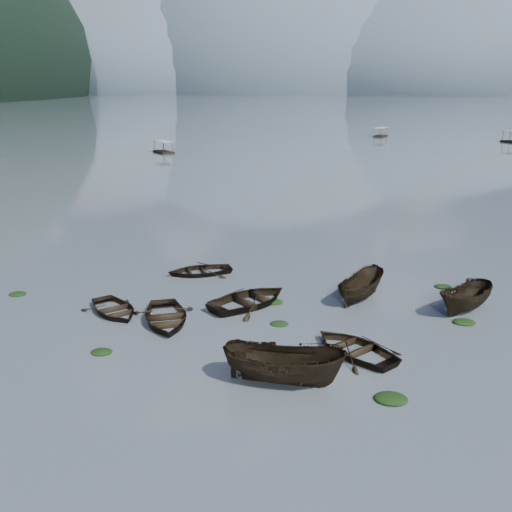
# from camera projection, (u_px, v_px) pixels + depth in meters

# --- Properties ---
(ground_plane) EXTENTS (2400.00, 2400.00, 0.00)m
(ground_plane) POSITION_uv_depth(u_px,v_px,m) (225.00, 395.00, 21.82)
(ground_plane) COLOR #535D67
(haze_mtn_a) EXTENTS (520.00, 520.00, 280.00)m
(haze_mtn_a) POSITION_uv_depth(u_px,v_px,m) (148.00, 93.00, 904.23)
(haze_mtn_a) COLOR #475666
(haze_mtn_a) RESTS_ON ground
(haze_mtn_b) EXTENTS (520.00, 520.00, 340.00)m
(haze_mtn_b) POSITION_uv_depth(u_px,v_px,m) (274.00, 93.00, 885.30)
(haze_mtn_b) COLOR #475666
(haze_mtn_b) RESTS_ON ground
(haze_mtn_c) EXTENTS (520.00, 520.00, 260.00)m
(haze_mtn_c) POSITION_uv_depth(u_px,v_px,m) (405.00, 93.00, 866.38)
(haze_mtn_c) COLOR #475666
(haze_mtn_c) RESTS_ON ground
(rowboat_0) EXTENTS (4.67, 4.79, 0.81)m
(rowboat_0) POSITION_uv_depth(u_px,v_px,m) (114.00, 313.00, 29.71)
(rowboat_0) COLOR black
(rowboat_0) RESTS_ON ground
(rowboat_1) EXTENTS (5.92, 5.93, 1.01)m
(rowboat_1) POSITION_uv_depth(u_px,v_px,m) (250.00, 305.00, 30.83)
(rowboat_1) COLOR black
(rowboat_1) RESTS_ON ground
(rowboat_2) EXTENTS (5.16, 2.51, 1.92)m
(rowboat_2) POSITION_uv_depth(u_px,v_px,m) (283.00, 383.00, 22.71)
(rowboat_2) COLOR black
(rowboat_2) RESTS_ON ground
(rowboat_3) EXTENTS (5.17, 5.19, 0.89)m
(rowboat_3) POSITION_uv_depth(u_px,v_px,m) (354.00, 353.00, 25.27)
(rowboat_3) COLOR black
(rowboat_3) RESTS_ON ground
(rowboat_5) EXTENTS (4.13, 4.28, 1.67)m
(rowboat_5) POSITION_uv_depth(u_px,v_px,m) (465.00, 311.00, 30.01)
(rowboat_5) COLOR black
(rowboat_5) RESTS_ON ground
(rowboat_6) EXTENTS (4.49, 5.30, 0.94)m
(rowboat_6) POSITION_uv_depth(u_px,v_px,m) (165.00, 322.00, 28.56)
(rowboat_6) COLOR black
(rowboat_6) RESTS_ON ground
(rowboat_7) EXTENTS (4.82, 4.19, 0.83)m
(rowboat_7) POSITION_uv_depth(u_px,v_px,m) (200.00, 274.00, 35.90)
(rowboat_7) COLOR black
(rowboat_7) RESTS_ON ground
(rowboat_8) EXTENTS (3.55, 4.56, 1.67)m
(rowboat_8) POSITION_uv_depth(u_px,v_px,m) (360.00, 298.00, 31.76)
(rowboat_8) COLOR black
(rowboat_8) RESTS_ON ground
(weed_clump_1) EXTENTS (0.98, 0.78, 0.21)m
(weed_clump_1) POSITION_uv_depth(u_px,v_px,m) (102.00, 353.00, 25.29)
(weed_clump_1) COLOR black
(weed_clump_1) RESTS_ON ground
(weed_clump_2) EXTENTS (1.27, 1.02, 0.28)m
(weed_clump_2) POSITION_uv_depth(u_px,v_px,m) (391.00, 400.00, 21.48)
(weed_clump_2) COLOR black
(weed_clump_2) RESTS_ON ground
(weed_clump_3) EXTENTS (1.00, 0.85, 0.22)m
(weed_clump_3) POSITION_uv_depth(u_px,v_px,m) (274.00, 303.00, 31.10)
(weed_clump_3) COLOR black
(weed_clump_3) RESTS_ON ground
(weed_clump_4) EXTENTS (1.12, 0.89, 0.23)m
(weed_clump_4) POSITION_uv_depth(u_px,v_px,m) (464.00, 323.00, 28.45)
(weed_clump_4) COLOR black
(weed_clump_4) RESTS_ON ground
(weed_clump_5) EXTENTS (1.00, 0.81, 0.21)m
(weed_clump_5) POSITION_uv_depth(u_px,v_px,m) (18.00, 295.00, 32.31)
(weed_clump_5) COLOR black
(weed_clump_5) RESTS_ON ground
(weed_clump_6) EXTENTS (0.92, 0.77, 0.19)m
(weed_clump_6) POSITION_uv_depth(u_px,v_px,m) (279.00, 324.00, 28.29)
(weed_clump_6) COLOR black
(weed_clump_6) RESTS_ON ground
(weed_clump_7) EXTENTS (1.01, 0.81, 0.22)m
(weed_clump_7) POSITION_uv_depth(u_px,v_px,m) (443.00, 287.00, 33.48)
(weed_clump_7) COLOR black
(weed_clump_7) RESTS_ON ground
(pontoon_left) EXTENTS (4.74, 5.52, 2.00)m
(pontoon_left) POSITION_uv_depth(u_px,v_px,m) (164.00, 153.00, 100.03)
(pontoon_left) COLOR black
(pontoon_left) RESTS_ON ground
(pontoon_centre) EXTENTS (3.92, 5.61, 1.99)m
(pontoon_centre) POSITION_uv_depth(u_px,v_px,m) (380.00, 137.00, 131.43)
(pontoon_centre) COLOR black
(pontoon_centre) RESTS_ON ground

